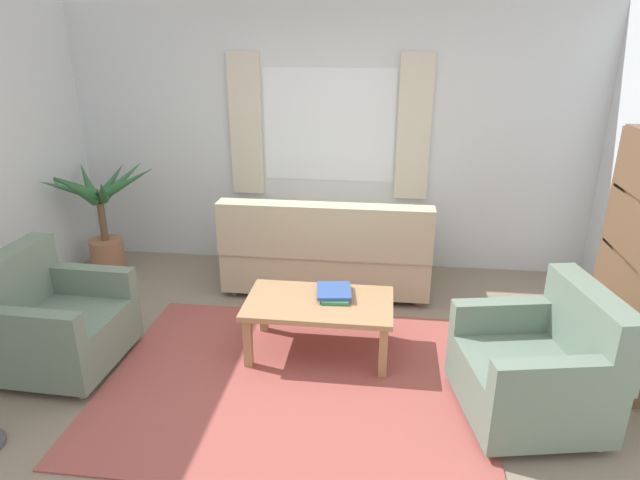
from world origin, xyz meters
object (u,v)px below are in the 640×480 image
object	(u,v)px
coffee_table	(319,308)
book_stack_on_table	(335,292)
potted_plant	(101,218)
armchair_left	(53,322)
armchair_right	(540,368)
couch	(327,253)

from	to	relation	value
coffee_table	book_stack_on_table	bearing A→B (deg)	44.12
potted_plant	book_stack_on_table	bearing A→B (deg)	-24.78
book_stack_on_table	coffee_table	bearing A→B (deg)	-135.88
armchair_left	armchair_right	xyz separation A→B (m)	(3.36, -0.16, 0.00)
couch	book_stack_on_table	xyz separation A→B (m)	(0.17, -1.02, 0.10)
armchair_right	book_stack_on_table	xyz separation A→B (m)	(-1.36, 0.67, 0.11)
book_stack_on_table	potted_plant	world-z (taller)	potted_plant
couch	armchair_right	world-z (taller)	couch
armchair_right	potted_plant	bearing A→B (deg)	-126.50
couch	armchair_left	distance (m)	2.38
armchair_right	potted_plant	size ratio (longest dim) A/B	0.83
armchair_right	coffee_table	world-z (taller)	armchair_right
couch	coffee_table	size ratio (longest dim) A/B	1.73
armchair_left	potted_plant	xyz separation A→B (m)	(-0.45, 1.64, 0.23)
armchair_left	book_stack_on_table	xyz separation A→B (m)	(2.00, 0.51, 0.11)
couch	armchair_left	bearing A→B (deg)	39.94
armchair_left	coffee_table	distance (m)	1.94
armchair_right	coffee_table	size ratio (longest dim) A/B	0.89
book_stack_on_table	potted_plant	size ratio (longest dim) A/B	0.30
armchair_left	armchair_right	distance (m)	3.36
couch	book_stack_on_table	distance (m)	1.04
couch	armchair_right	distance (m)	2.28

